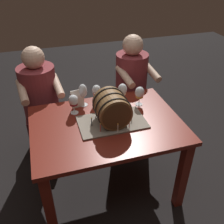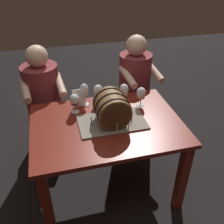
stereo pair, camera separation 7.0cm
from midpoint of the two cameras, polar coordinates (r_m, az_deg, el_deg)
The scene contains 11 objects.
ground_plane at distance 2.48m, azimuth -0.16°, elevation -16.16°, with size 8.00×8.00×0.00m, color black.
dining_table at distance 2.05m, azimuth -0.19°, elevation -5.18°, with size 1.16×0.84×0.72m.
barrel_cake at distance 1.91m, azimuth 1.05°, elevation 0.57°, with size 0.52×0.31×0.27m.
wine_glass_amber at distance 2.16m, azimuth 7.48°, elevation 4.07°, with size 0.08×0.08×0.17m.
wine_glass_rose at distance 2.17m, azimuth -2.10°, elevation 4.78°, with size 0.08×0.08×0.18m.
wine_glass_white at distance 2.16m, azimuth 3.63°, elevation 4.87°, with size 0.08×0.08×0.19m.
wine_glass_empty at distance 2.15m, azimuth -5.31°, elevation 4.80°, with size 0.07×0.07×0.20m.
wine_glass_red at distance 2.06m, azimuth -7.48°, elevation 2.62°, with size 0.08×0.08×0.17m.
menu_card at distance 2.16m, azimuth -6.51°, elevation 3.14°, with size 0.11×0.01×0.16m, color silver.
person_seated_left at distance 2.63m, azimuth -14.07°, elevation 1.50°, with size 0.41×0.50×1.15m.
person_seated_right at distance 2.77m, azimuth 5.70°, elevation 4.17°, with size 0.41×0.50×1.17m.
Camera 2 is at (-0.36, -1.56, 1.89)m, focal length 40.74 mm.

